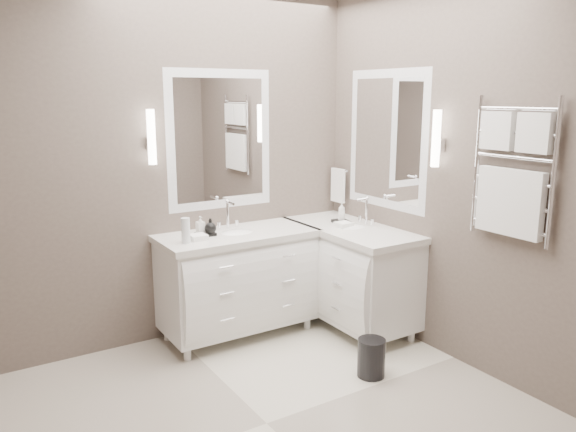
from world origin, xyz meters
TOP-DOWN VIEW (x-y plane):
  - floor at (0.00, 0.00)m, footprint 3.20×3.00m
  - wall_back at (0.00, 1.50)m, footprint 3.20×0.01m
  - wall_front at (0.00, -1.50)m, footprint 3.20×0.01m
  - wall_right at (1.60, 0.00)m, footprint 0.01×3.00m
  - vanity_back at (0.45, 1.23)m, footprint 1.24×0.59m
  - vanity_right at (1.33, 0.90)m, footprint 0.59×1.24m
  - mirror_back at (0.45, 1.49)m, footprint 0.90×0.02m
  - mirror_right at (1.59, 0.80)m, footprint 0.02×0.90m
  - sconce_back at (-0.13, 1.43)m, footprint 0.06×0.06m
  - sconce_right at (1.53, 0.22)m, footprint 0.06×0.06m
  - towel_bar_corner at (1.54, 1.36)m, footprint 0.03×0.22m
  - towel_ladder at (1.55, -0.40)m, footprint 0.06×0.58m
  - waste_bin at (0.90, 0.12)m, footprint 0.24×0.24m
  - amenity_tray_back at (0.20, 1.26)m, footprint 0.15×0.12m
  - amenity_tray_right at (1.33, 1.04)m, footprint 0.15×0.18m
  - water_bottle at (-0.01, 1.13)m, footprint 0.08×0.08m
  - soap_bottle_a at (0.17, 1.28)m, footprint 0.06×0.06m
  - soap_bottle_b at (0.23, 1.23)m, footprint 0.10×0.10m
  - soap_bottle_c at (1.33, 1.04)m, footprint 0.08×0.08m

SIDE VIEW (x-z plane):
  - floor at x=0.00m, z-range -0.01..0.00m
  - waste_bin at x=0.90m, z-range 0.00..0.27m
  - vanity_back at x=0.45m, z-range 0.00..0.97m
  - vanity_right at x=1.33m, z-range 0.00..0.97m
  - amenity_tray_back at x=0.20m, z-range 0.85..0.87m
  - amenity_tray_right at x=1.33m, z-range 0.85..0.87m
  - soap_bottle_b at x=0.23m, z-range 0.87..0.99m
  - soap_bottle_a at x=0.17m, z-range 0.87..1.00m
  - water_bottle at x=-0.01m, z-range 0.85..1.04m
  - soap_bottle_c at x=1.33m, z-range 0.87..1.03m
  - towel_bar_corner at x=1.54m, z-range 0.97..1.27m
  - wall_back at x=0.00m, z-range 0.00..2.70m
  - wall_front at x=0.00m, z-range 0.00..2.70m
  - wall_right at x=1.60m, z-range 0.00..2.70m
  - towel_ladder at x=1.55m, z-range 0.94..1.84m
  - mirror_back at x=0.45m, z-range 1.00..2.10m
  - mirror_right at x=1.59m, z-range 1.00..2.10m
  - sconce_back at x=-0.13m, z-range 1.39..1.79m
  - sconce_right at x=1.53m, z-range 1.39..1.79m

